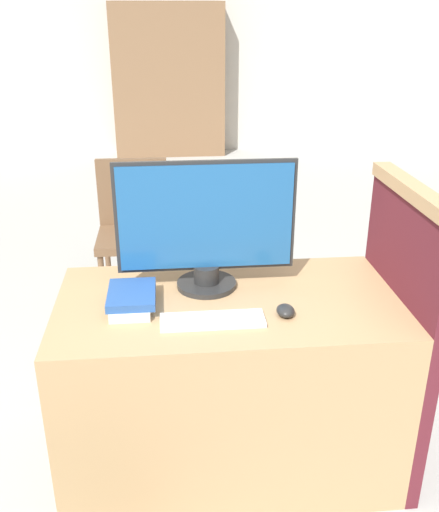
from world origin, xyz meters
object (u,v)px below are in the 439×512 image
object	(u,v)px
mouse	(286,311)
book_stack	(131,299)
keyboard	(213,320)
far_chair	(133,223)
monitor	(206,226)

from	to	relation	value
mouse	book_stack	size ratio (longest dim) A/B	0.33
keyboard	book_stack	bearing A→B (deg)	153.02
book_stack	far_chair	bearing A→B (deg)	92.72
monitor	far_chair	world-z (taller)	monitor
far_chair	monitor	bearing A→B (deg)	-42.95
mouse	far_chair	world-z (taller)	far_chair
monitor	mouse	xyz separation A→B (m)	(0.26, -0.26, -0.23)
mouse	book_stack	bearing A→B (deg)	167.51
far_chair	keyboard	bearing A→B (deg)	-45.18
monitor	keyboard	distance (m)	0.37
mouse	keyboard	bearing A→B (deg)	-174.82
monitor	book_stack	world-z (taller)	monitor
monitor	keyboard	bearing A→B (deg)	-90.14
monitor	mouse	distance (m)	0.43
monitor	keyboard	xyz separation A→B (m)	(-0.00, -0.28, -0.24)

